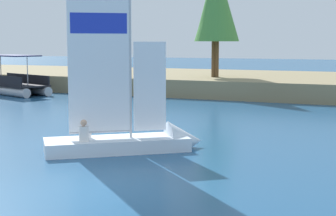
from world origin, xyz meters
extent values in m
plane|color=navy|center=(0.00, 0.00, 0.00)|extent=(200.00, 200.00, 0.00)
cube|color=#897A56|center=(0.00, 26.39, 0.57)|extent=(80.00, 13.47, 1.14)
cylinder|color=brown|center=(-5.13, 23.21, 2.47)|extent=(0.24, 0.24, 2.66)
cone|color=#47893D|center=(-5.13, 23.21, 6.14)|extent=(2.34, 2.34, 4.68)
cylinder|color=brown|center=(-4.94, 23.32, 2.33)|extent=(0.31, 0.31, 2.39)
cone|color=#47893D|center=(-4.94, 23.32, 6.00)|extent=(3.00, 3.00, 4.95)
cube|color=silver|center=(-1.71, 3.96, 0.22)|extent=(4.47, 4.02, 0.43)
cone|color=silver|center=(0.06, 5.39, 0.22)|extent=(1.73, 1.76, 1.35)
cylinder|color=#B7B7BC|center=(-1.35, 4.25, 3.43)|extent=(0.08, 0.08, 6.00)
cube|color=white|center=(-2.11, 3.64, 3.31)|extent=(1.54, 1.25, 5.25)
cube|color=#1E33B2|center=(-2.11, 3.64, 4.05)|extent=(1.39, 1.13, 0.63)
cube|color=white|center=(-0.86, 4.65, 2.06)|extent=(0.84, 0.69, 2.85)
cylinder|color=#B7B7BC|center=(-2.11, 3.64, 0.65)|extent=(1.56, 1.27, 0.06)
cube|color=silver|center=(-2.34, 3.03, 0.67)|extent=(0.34, 0.33, 0.47)
sphere|color=tan|center=(-2.34, 3.03, 1.01)|extent=(0.20, 0.20, 0.20)
cube|color=silver|center=(-2.63, 3.64, 0.71)|extent=(0.34, 0.33, 0.56)
sphere|color=tan|center=(-2.63, 3.64, 1.10)|extent=(0.20, 0.20, 0.20)
cylinder|color=#B2B2B7|center=(-16.94, 18.35, 0.30)|extent=(5.53, 2.49, 0.60)
cylinder|color=#B2B2B7|center=(-17.48, 16.85, 0.30)|extent=(5.53, 2.49, 0.60)
cube|color=black|center=(-17.21, 17.60, 0.65)|extent=(5.86, 3.91, 0.10)
cube|color=black|center=(-16.87, 18.54, 1.00)|extent=(4.94, 1.87, 0.60)
cube|color=black|center=(-17.55, 16.65, 1.00)|extent=(4.94, 1.87, 0.60)
cylinder|color=#B2B2B7|center=(-15.61, 17.02, 1.62)|extent=(0.06, 0.06, 1.84)
cylinder|color=#B2B2B7|center=(-18.81, 18.17, 1.62)|extent=(0.06, 0.06, 1.84)
cube|color=#1E234C|center=(-17.21, 17.60, 2.58)|extent=(4.30, 3.17, 0.08)
camera|label=1|loc=(6.54, -10.63, 3.47)|focal=56.84mm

